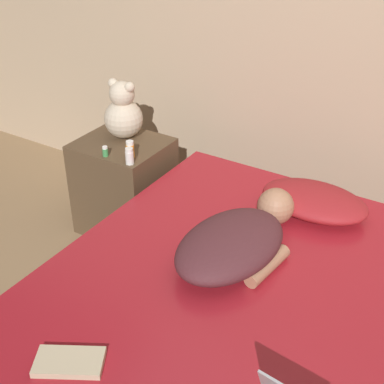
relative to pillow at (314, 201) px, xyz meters
name	(u,v)px	position (x,y,z in m)	size (l,w,h in m)	color
ground_plane	(237,364)	(-0.05, -0.64, -0.54)	(12.00, 12.00, 0.00)	#937551
wall_back	(363,13)	(-0.05, 0.54, 0.76)	(8.00, 0.06, 2.60)	tan
bed	(239,325)	(-0.05, -0.64, -0.30)	(1.54, 1.81, 0.48)	#2D2319
nightstand	(125,187)	(-1.13, -0.04, -0.25)	(0.49, 0.43, 0.58)	brown
pillow	(314,201)	(0.00, 0.00, 0.00)	(0.51, 0.34, 0.11)	maroon
person_lying	(237,240)	(-0.15, -0.50, 0.02)	(0.43, 0.75, 0.17)	#4C2328
teddy_bear	(123,113)	(-1.16, 0.03, 0.18)	(0.22, 0.22, 0.34)	beige
bottle_orange	(130,149)	(-0.97, -0.16, 0.08)	(0.04, 0.04, 0.09)	orange
bottle_green	(105,151)	(-1.10, -0.22, 0.06)	(0.03, 0.03, 0.06)	#3D8E4C
bottle_white	(129,156)	(-0.93, -0.22, 0.08)	(0.04, 0.04, 0.09)	white
book	(69,362)	(-0.35, -1.32, -0.04)	(0.26, 0.22, 0.02)	#C6B793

